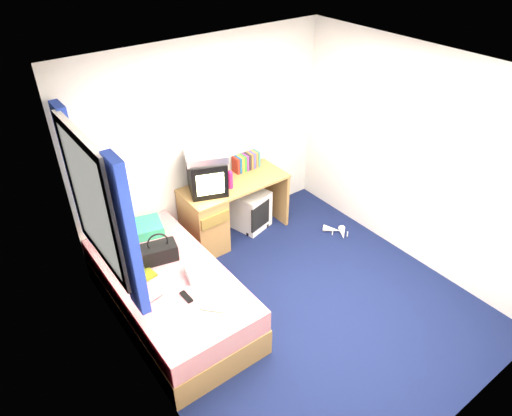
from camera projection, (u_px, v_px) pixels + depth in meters
ground at (299, 305)px, 4.76m from camera, size 3.40×3.40×0.00m
room_shell at (307, 187)px, 3.95m from camera, size 3.40×3.40×3.40m
bed at (170, 294)px, 4.53m from camera, size 1.01×2.00×0.54m
pillow at (138, 230)px, 4.86m from camera, size 0.57×0.44×0.11m
desk at (215, 214)px, 5.44m from camera, size 1.30×0.55×0.75m
storage_cube at (251, 210)px, 5.80m from camera, size 0.48×0.48×0.49m
crt_tv at (207, 176)px, 5.10m from camera, size 0.51×0.49×0.40m
vcr at (206, 156)px, 4.97m from camera, size 0.54×0.47×0.09m
book_row at (246, 162)px, 5.59m from camera, size 0.34×0.13×0.20m
picture_frame at (252, 161)px, 5.68m from camera, size 0.02×0.12×0.14m
pink_water_bottle at (230, 180)px, 5.22m from camera, size 0.07×0.07×0.20m
aerosol_can at (221, 180)px, 5.24m from camera, size 0.06×0.06×0.19m
handbag at (159, 252)px, 4.50m from camera, size 0.38×0.27×0.32m
towel at (201, 271)px, 4.34m from camera, size 0.32×0.29×0.09m
magazine at (140, 273)px, 4.37m from camera, size 0.25×0.31×0.01m
water_bottle at (152, 297)px, 4.07m from camera, size 0.21×0.10×0.07m
colour_swatch_fan at (213, 309)px, 3.99m from camera, size 0.19×0.20×0.01m
remote_control at (186, 297)px, 4.11m from camera, size 0.05×0.16×0.02m
window_assembly at (97, 203)px, 3.80m from camera, size 0.11×1.42×1.40m
white_heels at (337, 231)px, 5.76m from camera, size 0.26×0.37×0.09m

